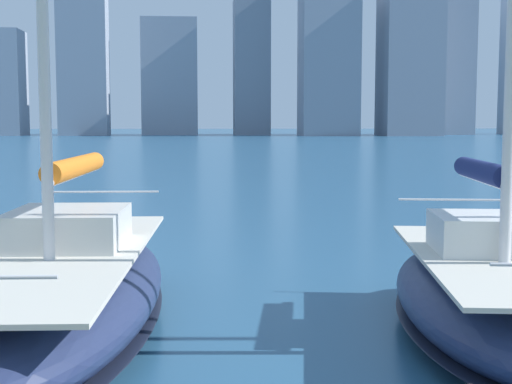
# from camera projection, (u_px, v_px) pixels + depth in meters

# --- Properties ---
(city_skyline) EXTENTS (165.92, 25.85, 53.39)m
(city_skyline) POSITION_uv_depth(u_px,v_px,m) (195.00, 49.00, 161.01)
(city_skyline) COLOR #939DAC
(city_skyline) RESTS_ON ground
(sailboat_navy) EXTENTS (3.65, 7.03, 11.11)m
(sailboat_navy) POSITION_uv_depth(u_px,v_px,m) (493.00, 292.00, 10.37)
(sailboat_navy) COLOR navy
(sailboat_navy) RESTS_ON ground
(sailboat_orange) EXTENTS (3.24, 8.84, 11.18)m
(sailboat_orange) POSITION_uv_depth(u_px,v_px,m) (62.00, 289.00, 10.55)
(sailboat_orange) COLOR navy
(sailboat_orange) RESTS_ON ground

